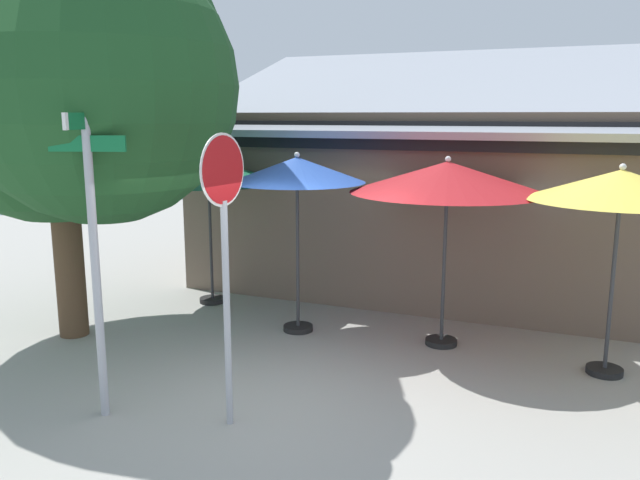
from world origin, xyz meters
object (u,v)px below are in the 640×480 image
at_px(patio_umbrella_royal_blue_center, 297,172).
at_px(patio_umbrella_forest_green_left, 208,172).
at_px(stop_sign, 225,230).
at_px(patio_umbrella_mustard_far_right, 621,187).
at_px(street_sign_post, 93,238).
at_px(patio_umbrella_crimson_right, 447,178).
at_px(shade_tree, 65,63).

bearing_deg(patio_umbrella_royal_blue_center, patio_umbrella_forest_green_left, 158.84).
relative_size(stop_sign, patio_umbrella_mustard_far_right, 1.15).
height_order(street_sign_post, patio_umbrella_forest_green_left, street_sign_post).
height_order(patio_umbrella_crimson_right, shade_tree, shade_tree).
bearing_deg(patio_umbrella_royal_blue_center, patio_umbrella_mustard_far_right, 0.00).
distance_m(patio_umbrella_royal_blue_center, patio_umbrella_mustard_far_right, 4.19).
bearing_deg(stop_sign, patio_umbrella_royal_blue_center, 100.96).
bearing_deg(patio_umbrella_mustard_far_right, street_sign_post, -146.57).
relative_size(stop_sign, patio_umbrella_forest_green_left, 1.17).
distance_m(stop_sign, shade_tree, 3.86).
xyz_separation_m(street_sign_post, patio_umbrella_royal_blue_center, (0.77, 3.28, 0.44)).
bearing_deg(street_sign_post, patio_umbrella_forest_green_left, 106.50).
height_order(patio_umbrella_royal_blue_center, shade_tree, shade_tree).
bearing_deg(patio_umbrella_crimson_right, patio_umbrella_royal_blue_center, -173.57).
xyz_separation_m(patio_umbrella_forest_green_left, shade_tree, (-0.62, -2.36, 1.59)).
relative_size(street_sign_post, patio_umbrella_forest_green_left, 1.25).
height_order(street_sign_post, patio_umbrella_royal_blue_center, street_sign_post).
bearing_deg(patio_umbrella_crimson_right, patio_umbrella_mustard_far_right, -6.44).
distance_m(street_sign_post, patio_umbrella_mustard_far_right, 5.97).
distance_m(patio_umbrella_crimson_right, shade_tree, 5.25).
distance_m(patio_umbrella_forest_green_left, patio_umbrella_mustard_far_right, 6.21).
relative_size(patio_umbrella_royal_blue_center, shade_tree, 0.42).
xyz_separation_m(patio_umbrella_royal_blue_center, patio_umbrella_mustard_far_right, (4.19, 0.00, -0.04)).
bearing_deg(stop_sign, patio_umbrella_crimson_right, 64.19).
xyz_separation_m(stop_sign, patio_umbrella_crimson_right, (1.53, 3.17, 0.28)).
bearing_deg(shade_tree, street_sign_post, -42.79).
bearing_deg(patio_umbrella_royal_blue_center, stop_sign, -79.04).
distance_m(stop_sign, patio_umbrella_forest_green_left, 4.48).
bearing_deg(patio_umbrella_mustard_far_right, patio_umbrella_crimson_right, 173.56).
relative_size(stop_sign, shade_tree, 0.48).
height_order(street_sign_post, stop_sign, street_sign_post).
relative_size(stop_sign, patio_umbrella_royal_blue_center, 1.13).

